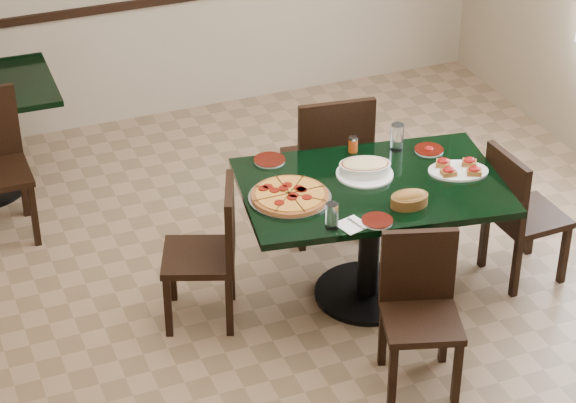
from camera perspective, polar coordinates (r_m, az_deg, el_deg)
name	(u,v)px	position (r m, az deg, el deg)	size (l,w,h in m)	color
floor	(309,314)	(6.41, 1.05, -5.73)	(5.50, 5.50, 0.00)	#86694D
main_table	(371,212)	(6.26, 4.23, -0.55)	(1.56, 1.13, 0.75)	black
chair_far	(330,158)	(6.79, 2.16, 2.20)	(0.52, 0.52, 0.99)	black
chair_near	(420,302)	(5.76, 6.71, -5.11)	(0.49, 0.49, 0.83)	black
chair_right	(518,209)	(6.59, 11.59, -0.40)	(0.41, 0.41, 0.85)	black
chair_left	(212,247)	(6.14, -3.86, -2.32)	(0.51, 0.51, 0.85)	black
pepperoni_pizza	(290,196)	(6.01, 0.09, 0.30)	(0.45, 0.45, 0.04)	#B8B9BF
lasagna_casserole	(365,168)	(6.23, 3.92, 1.73)	(0.33, 0.32, 0.09)	silver
bread_basket	(409,199)	(5.97, 6.18, 0.13)	(0.21, 0.15, 0.09)	brown
bruschetta_platter	(458,168)	(6.32, 8.65, 1.67)	(0.40, 0.34, 0.05)	silver
side_plate_near	(377,221)	(5.83, 4.55, -0.99)	(0.16, 0.16, 0.02)	silver
side_plate_far_r	(429,150)	(6.52, 7.17, 2.63)	(0.17, 0.17, 0.03)	silver
side_plate_far_l	(269,160)	(6.36, -0.95, 2.11)	(0.18, 0.18, 0.02)	silver
napkin_setting	(352,225)	(5.80, 3.29, -1.19)	(0.17, 0.17, 0.01)	white
water_glass_a	(397,137)	(6.48, 5.56, 3.27)	(0.08, 0.08, 0.16)	white
water_glass_b	(332,216)	(5.73, 2.24, -0.74)	(0.07, 0.07, 0.14)	white
pepper_shaker	(353,144)	(6.46, 3.32, 2.92)	(0.05, 0.05, 0.09)	#BC4D14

